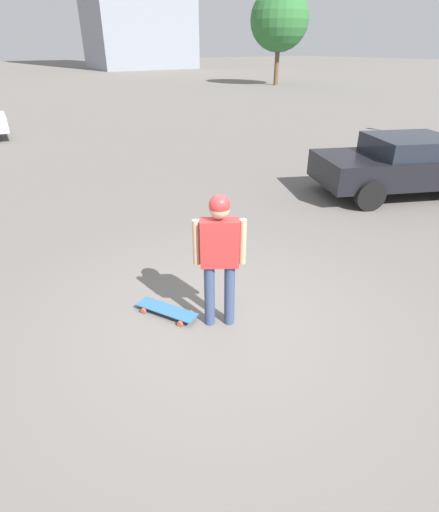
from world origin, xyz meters
name	(u,v)px	position (x,y,z in m)	size (l,w,h in m)	color
ground_plane	(219,322)	(0.00, 0.00, 0.00)	(220.00, 220.00, 0.00)	slate
person	(219,249)	(0.00, 0.00, 1.10)	(0.42, 0.56, 1.79)	#38476B
skateboard	(167,310)	(0.55, 0.50, 0.08)	(0.90, 0.63, 0.09)	#336693
car_parked_near	(404,164)	(1.88, -6.63, 0.75)	(3.38, 4.50, 1.40)	black
tree_distant	(279,20)	(26.96, -24.37, 5.23)	(5.11, 5.11, 7.80)	brown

